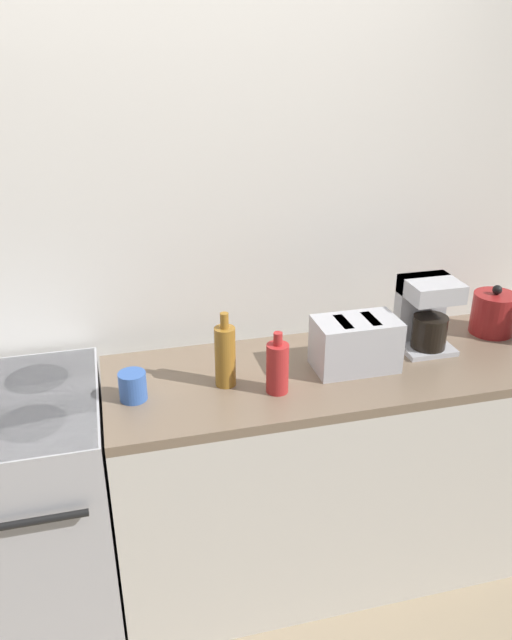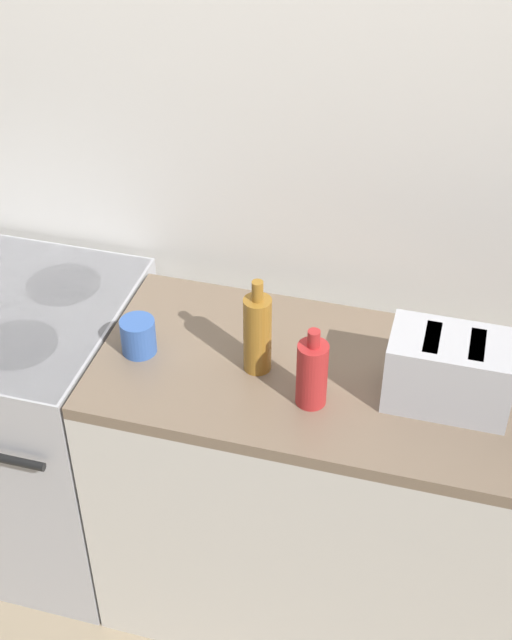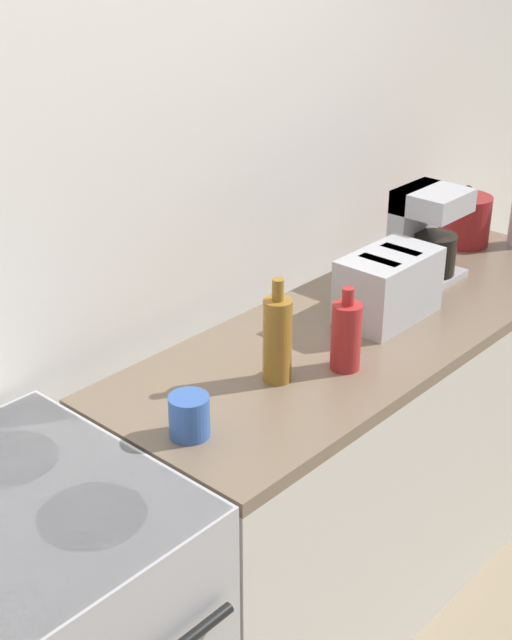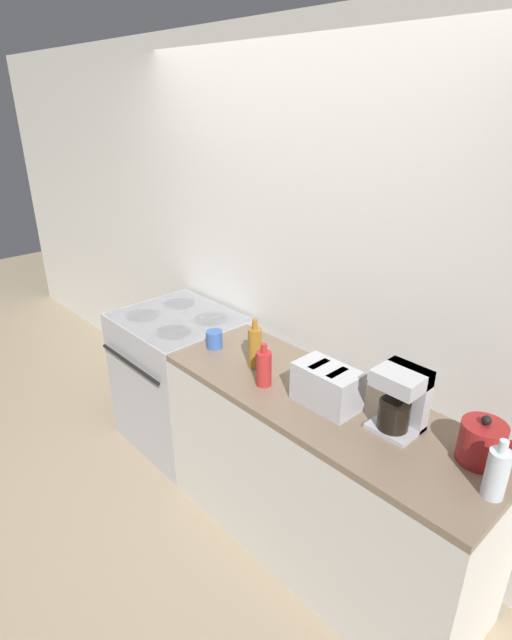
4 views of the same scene
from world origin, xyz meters
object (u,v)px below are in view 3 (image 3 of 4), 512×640
object	(u,v)px
kettle	(465,219)
coffee_maker	(425,231)
bottle_amber	(277,339)
toaster	(388,286)
cup_blue	(189,416)
bottle_red	(346,335)

from	to	relation	value
kettle	coffee_maker	distance (m)	0.34
kettle	coffee_maker	size ratio (longest dim) A/B	0.77
coffee_maker	bottle_amber	world-z (taller)	coffee_maker
kettle	toaster	size ratio (longest dim) A/B	0.72
kettle	cup_blue	xyz separation A→B (m)	(-1.45, -0.16, -0.04)
kettle	bottle_red	xyz separation A→B (m)	(-0.98, -0.23, 0.01)
kettle	toaster	world-z (taller)	kettle
toaster	bottle_red	bearing A→B (deg)	-163.94
toaster	coffee_maker	xyz separation A→B (m)	(0.32, 0.09, 0.05)
bottle_red	coffee_maker	bearing A→B (deg)	15.91
toaster	coffee_maker	distance (m)	0.34
toaster	bottle_amber	xyz separation A→B (m)	(-0.48, -0.00, 0.02)
bottle_red	cup_blue	xyz separation A→B (m)	(-0.48, 0.07, -0.04)
bottle_red	kettle	bearing A→B (deg)	13.21
coffee_maker	bottle_amber	bearing A→B (deg)	-173.30
coffee_maker	bottle_amber	distance (m)	0.81
bottle_red	bottle_amber	world-z (taller)	bottle_amber
bottle_amber	cup_blue	xyz separation A→B (m)	(-0.32, -0.02, -0.06)
bottle_red	bottle_amber	xyz separation A→B (m)	(-0.16, 0.09, 0.02)
kettle	bottle_amber	distance (m)	1.15
coffee_maker	kettle	bearing A→B (deg)	7.88
bottle_amber	bottle_red	bearing A→B (deg)	-28.83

